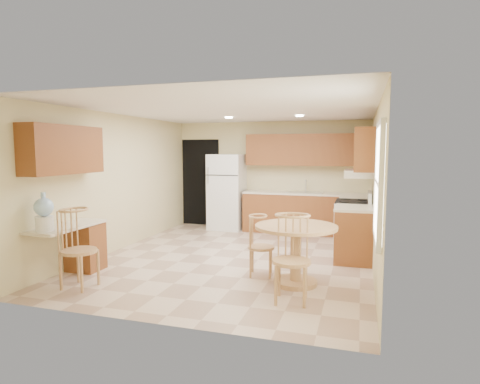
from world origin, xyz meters
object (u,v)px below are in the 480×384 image
(dining_table, at_px, (296,246))
(chair_desk, at_px, (73,242))
(chair_table_a, at_px, (260,241))
(chair_table_b, at_px, (290,252))
(stove, at_px, (353,225))
(water_crock, at_px, (44,213))
(refrigerator, at_px, (227,192))

(dining_table, height_order, chair_desk, chair_desk)
(chair_table_a, xyz_separation_m, chair_table_b, (0.60, -0.92, 0.11))
(stove, height_order, chair_table_a, stove)
(stove, xyz_separation_m, water_crock, (-3.92, -3.30, 0.53))
(chair_table_a, xyz_separation_m, water_crock, (-2.66, -1.23, 0.46))
(stove, relative_size, chair_table_a, 1.23)
(chair_table_a, height_order, chair_table_b, chair_table_b)
(dining_table, height_order, chair_table_a, chair_table_a)
(water_crock, bearing_deg, refrigerator, 76.92)
(refrigerator, xyz_separation_m, chair_desk, (-0.60, -4.52, -0.23))
(stove, bearing_deg, refrigerator, 157.01)
(water_crock, bearing_deg, chair_desk, -0.27)
(refrigerator, height_order, chair_desk, refrigerator)
(stove, relative_size, chair_table_b, 1.03)
(refrigerator, bearing_deg, chair_table_b, -62.29)
(refrigerator, height_order, dining_table, refrigerator)
(refrigerator, height_order, chair_table_a, refrigerator)
(chair_table_a, bearing_deg, dining_table, 64.55)
(chair_desk, bearing_deg, dining_table, 112.44)
(chair_table_a, height_order, water_crock, water_crock)
(chair_desk, bearing_deg, refrigerator, 173.73)
(chair_table_b, bearing_deg, chair_desk, 1.50)
(refrigerator, bearing_deg, stove, -22.99)
(stove, bearing_deg, dining_table, -107.77)
(chair_table_a, bearing_deg, chair_desk, -69.57)
(refrigerator, bearing_deg, dining_table, -58.00)
(dining_table, distance_m, chair_table_a, 0.57)
(dining_table, xyz_separation_m, water_crock, (-3.21, -1.07, 0.46))
(stove, height_order, chair_desk, stove)
(stove, bearing_deg, chair_table_b, -102.58)
(dining_table, relative_size, chair_table_b, 1.06)
(chair_table_a, distance_m, chair_table_b, 1.10)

